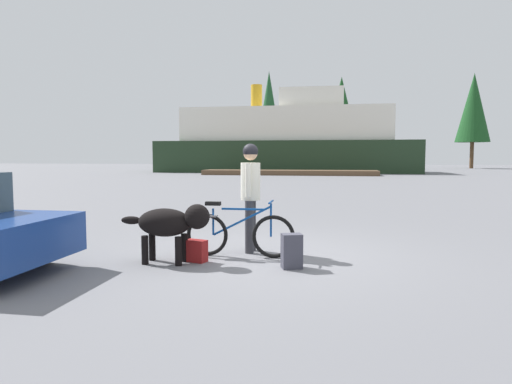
{
  "coord_description": "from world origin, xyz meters",
  "views": [
    {
      "loc": [
        1.09,
        -7.06,
        1.58
      ],
      "look_at": [
        -0.35,
        1.32,
        0.91
      ],
      "focal_mm": 31.89,
      "sensor_mm": 36.0,
      "label": 1
    }
  ],
  "objects_px": {
    "bicycle": "(239,234)",
    "ferry_boat": "(287,141)",
    "dog": "(171,223)",
    "backpack": "(292,251)",
    "person_cyclist": "(251,186)",
    "handbag_pannier": "(196,251)"
  },
  "relations": [
    {
      "from": "bicycle",
      "to": "ferry_boat",
      "type": "xyz_separation_m",
      "value": [
        -3.13,
        38.15,
        2.65
      ]
    },
    {
      "from": "dog",
      "to": "backpack",
      "type": "height_order",
      "value": "dog"
    },
    {
      "from": "person_cyclist",
      "to": "backpack",
      "type": "height_order",
      "value": "person_cyclist"
    },
    {
      "from": "person_cyclist",
      "to": "backpack",
      "type": "bearing_deg",
      "value": -52.04
    },
    {
      "from": "person_cyclist",
      "to": "ferry_boat",
      "type": "height_order",
      "value": "ferry_boat"
    },
    {
      "from": "bicycle",
      "to": "backpack",
      "type": "height_order",
      "value": "bicycle"
    },
    {
      "from": "backpack",
      "to": "ferry_boat",
      "type": "height_order",
      "value": "ferry_boat"
    },
    {
      "from": "bicycle",
      "to": "dog",
      "type": "height_order",
      "value": "bicycle"
    },
    {
      "from": "handbag_pannier",
      "to": "ferry_boat",
      "type": "distance_m",
      "value": 38.78
    },
    {
      "from": "bicycle",
      "to": "ferry_boat",
      "type": "distance_m",
      "value": 38.37
    },
    {
      "from": "bicycle",
      "to": "ferry_boat",
      "type": "bearing_deg",
      "value": 94.69
    },
    {
      "from": "dog",
      "to": "backpack",
      "type": "relative_size",
      "value": 2.78
    },
    {
      "from": "handbag_pannier",
      "to": "bicycle",
      "type": "bearing_deg",
      "value": 37.29
    },
    {
      "from": "person_cyclist",
      "to": "ferry_boat",
      "type": "xyz_separation_m",
      "value": [
        -3.24,
        37.75,
        1.94
      ]
    },
    {
      "from": "person_cyclist",
      "to": "dog",
      "type": "height_order",
      "value": "person_cyclist"
    },
    {
      "from": "bicycle",
      "to": "handbag_pannier",
      "type": "height_order",
      "value": "bicycle"
    },
    {
      "from": "bicycle",
      "to": "person_cyclist",
      "type": "bearing_deg",
      "value": 74.41
    },
    {
      "from": "person_cyclist",
      "to": "dog",
      "type": "relative_size",
      "value": 1.31
    },
    {
      "from": "person_cyclist",
      "to": "dog",
      "type": "distance_m",
      "value": 1.5
    },
    {
      "from": "bicycle",
      "to": "person_cyclist",
      "type": "xyz_separation_m",
      "value": [
        0.11,
        0.4,
        0.72
      ]
    },
    {
      "from": "bicycle",
      "to": "handbag_pannier",
      "type": "bearing_deg",
      "value": -142.71
    },
    {
      "from": "person_cyclist",
      "to": "handbag_pannier",
      "type": "distance_m",
      "value": 1.42
    }
  ]
}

